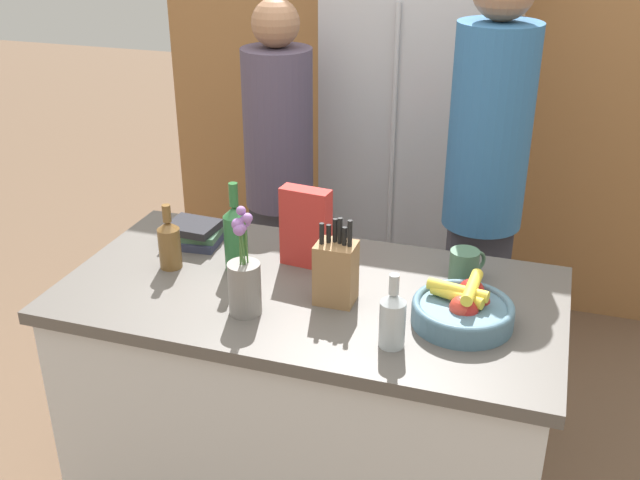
% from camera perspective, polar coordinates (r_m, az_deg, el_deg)
% --- Properties ---
extents(kitchen_island, '(1.51, 0.78, 0.89)m').
position_cam_1_polar(kitchen_island, '(2.53, -0.70, -12.53)').
color(kitchen_island, silver).
rests_on(kitchen_island, ground_plane).
extents(back_wall_wood, '(2.71, 0.12, 2.60)m').
position_cam_1_polar(back_wall_wood, '(3.77, 8.11, 14.53)').
color(back_wall_wood, '#9E6B3D').
rests_on(back_wall_wood, ground_plane).
extents(refrigerator, '(0.79, 0.62, 1.92)m').
position_cam_1_polar(refrigerator, '(3.50, 7.60, 7.98)').
color(refrigerator, '#B7B7BC').
rests_on(refrigerator, ground_plane).
extents(fruit_bowl, '(0.28, 0.28, 0.12)m').
position_cam_1_polar(fruit_bowl, '(2.13, 10.88, -5.17)').
color(fruit_bowl, slate).
rests_on(fruit_bowl, kitchen_island).
extents(knife_block, '(0.11, 0.10, 0.27)m').
position_cam_1_polar(knife_block, '(2.17, 1.22, -2.40)').
color(knife_block, olive).
rests_on(knife_block, kitchen_island).
extents(flower_vase, '(0.09, 0.09, 0.33)m').
position_cam_1_polar(flower_vase, '(2.12, -5.78, -3.10)').
color(flower_vase, gray).
rests_on(flower_vase, kitchen_island).
extents(cereal_box, '(0.16, 0.08, 0.26)m').
position_cam_1_polar(cereal_box, '(2.37, -1.09, 0.96)').
color(cereal_box, red).
rests_on(cereal_box, kitchen_island).
extents(coffee_mug, '(0.11, 0.11, 0.10)m').
position_cam_1_polar(coffee_mug, '(2.34, 10.97, -1.95)').
color(coffee_mug, '#42664C').
rests_on(coffee_mug, kitchen_island).
extents(book_stack, '(0.19, 0.15, 0.08)m').
position_cam_1_polar(book_stack, '(2.58, -9.62, 0.49)').
color(book_stack, '#2D334C').
rests_on(book_stack, kitchen_island).
extents(bottle_oil, '(0.07, 0.07, 0.29)m').
position_cam_1_polar(bottle_oil, '(2.36, -6.45, 0.34)').
color(bottle_oil, '#286633').
rests_on(bottle_oil, kitchen_island).
extents(bottle_vinegar, '(0.07, 0.07, 0.21)m').
position_cam_1_polar(bottle_vinegar, '(1.98, 5.54, -5.95)').
color(bottle_vinegar, '#B2BCC1').
rests_on(bottle_vinegar, kitchen_island).
extents(bottle_wine, '(0.07, 0.07, 0.22)m').
position_cam_1_polar(bottle_wine, '(2.42, -11.39, -0.21)').
color(bottle_wine, brown).
rests_on(bottle_wine, kitchen_island).
extents(person_at_sink, '(0.28, 0.28, 1.62)m').
position_cam_1_polar(person_at_sink, '(3.12, -3.13, 5.24)').
color(person_at_sink, '#383842').
rests_on(person_at_sink, ground_plane).
extents(person_in_blue, '(0.29, 0.29, 1.80)m').
position_cam_1_polar(person_in_blue, '(2.76, 12.45, 4.50)').
color(person_in_blue, '#383842').
rests_on(person_in_blue, ground_plane).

